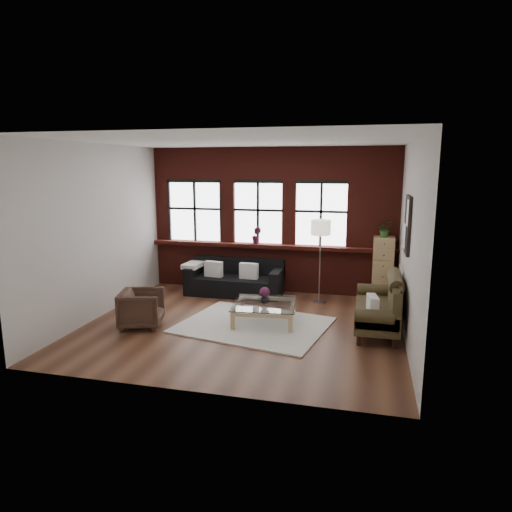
% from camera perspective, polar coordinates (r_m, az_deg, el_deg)
% --- Properties ---
extents(floor, '(5.50, 5.50, 0.00)m').
position_cam_1_polar(floor, '(8.23, -1.69, -8.64)').
color(floor, '#4C2A1C').
rests_on(floor, ground).
extents(ceiling, '(5.50, 5.50, 0.00)m').
position_cam_1_polar(ceiling, '(7.75, -1.83, 14.21)').
color(ceiling, white).
rests_on(ceiling, ground).
extents(wall_back, '(5.50, 0.00, 5.50)m').
position_cam_1_polar(wall_back, '(10.24, 1.99, 4.50)').
color(wall_back, beige).
rests_on(wall_back, ground).
extents(wall_front, '(5.50, 0.00, 5.50)m').
position_cam_1_polar(wall_front, '(5.50, -8.71, -1.42)').
color(wall_front, beige).
rests_on(wall_front, ground).
extents(wall_left, '(0.00, 5.00, 5.00)m').
position_cam_1_polar(wall_left, '(8.96, -18.99, 2.94)').
color(wall_left, beige).
rests_on(wall_left, ground).
extents(wall_right, '(0.00, 5.00, 5.00)m').
position_cam_1_polar(wall_right, '(7.58, 18.71, 1.56)').
color(wall_right, beige).
rests_on(wall_right, ground).
extents(brick_backwall, '(5.50, 0.12, 3.20)m').
position_cam_1_polar(brick_backwall, '(10.18, 1.92, 4.46)').
color(brick_backwall, '#581B14').
rests_on(brick_backwall, floor).
extents(sill_ledge, '(5.50, 0.30, 0.08)m').
position_cam_1_polar(sill_ledge, '(10.17, 1.79, 1.27)').
color(sill_ledge, '#581B14').
rests_on(sill_ledge, brick_backwall).
extents(window_left, '(1.38, 0.10, 1.50)m').
position_cam_1_polar(window_left, '(10.69, -7.60, 5.50)').
color(window_left, black).
rests_on(window_left, brick_backwall).
extents(window_mid, '(1.38, 0.10, 1.50)m').
position_cam_1_polar(window_mid, '(10.24, 0.28, 5.35)').
color(window_mid, black).
rests_on(window_mid, brick_backwall).
extents(window_right, '(1.38, 0.10, 1.50)m').
position_cam_1_polar(window_right, '(10.01, 8.13, 5.10)').
color(window_right, black).
rests_on(window_right, brick_backwall).
extents(wall_poster, '(0.05, 0.74, 0.94)m').
position_cam_1_polar(wall_poster, '(7.84, 18.43, 3.73)').
color(wall_poster, black).
rests_on(wall_poster, wall_right).
extents(shag_rug, '(2.83, 2.41, 0.03)m').
position_cam_1_polar(shag_rug, '(8.20, -0.29, -8.61)').
color(shag_rug, beige).
rests_on(shag_rug, floor).
extents(dark_sofa, '(2.10, 0.85, 0.76)m').
position_cam_1_polar(dark_sofa, '(10.05, -2.68, -2.70)').
color(dark_sofa, black).
rests_on(dark_sofa, floor).
extents(pillow_a, '(0.42, 0.19, 0.34)m').
position_cam_1_polar(pillow_a, '(10.05, -5.32, -1.63)').
color(pillow_a, silver).
rests_on(pillow_a, dark_sofa).
extents(pillow_b, '(0.41, 0.16, 0.34)m').
position_cam_1_polar(pillow_b, '(9.82, -0.90, -1.88)').
color(pillow_b, silver).
rests_on(pillow_b, dark_sofa).
extents(vintage_settee, '(0.80, 1.80, 0.96)m').
position_cam_1_polar(vintage_settee, '(8.12, 14.86, -5.73)').
color(vintage_settee, '#3A301B').
rests_on(vintage_settee, floor).
extents(pillow_settee, '(0.20, 0.40, 0.34)m').
position_cam_1_polar(pillow_settee, '(7.56, 14.35, -6.09)').
color(pillow_settee, silver).
rests_on(pillow_settee, vintage_settee).
extents(armchair, '(0.88, 0.87, 0.66)m').
position_cam_1_polar(armchair, '(8.32, -14.12, -6.37)').
color(armchair, '#3A261D').
rests_on(armchair, floor).
extents(coffee_table, '(1.23, 1.23, 0.38)m').
position_cam_1_polar(coffee_table, '(8.32, 1.09, -7.13)').
color(coffee_table, tan).
rests_on(coffee_table, shag_rug).
extents(vase, '(0.16, 0.16, 0.16)m').
position_cam_1_polar(vase, '(8.24, 1.10, -5.36)').
color(vase, '#B2B2B2').
rests_on(vase, coffee_table).
extents(flowers, '(0.19, 0.19, 0.19)m').
position_cam_1_polar(flowers, '(8.20, 1.10, -4.57)').
color(flowers, '#541C3B').
rests_on(flowers, vase).
extents(drawer_chest, '(0.42, 0.42, 1.36)m').
position_cam_1_polar(drawer_chest, '(9.86, 15.55, -1.60)').
color(drawer_chest, tan).
rests_on(drawer_chest, floor).
extents(potted_plant_top, '(0.38, 0.36, 0.34)m').
position_cam_1_polar(potted_plant_top, '(9.71, 15.81, 3.28)').
color(potted_plant_top, '#2D5923').
rests_on(potted_plant_top, drawer_chest).
extents(floor_lamp, '(0.40, 0.40, 1.87)m').
position_cam_1_polar(floor_lamp, '(9.43, 8.00, -0.27)').
color(floor_lamp, '#A5A5A8').
rests_on(floor_lamp, floor).
extents(sill_plant, '(0.22, 0.19, 0.38)m').
position_cam_1_polar(sill_plant, '(10.18, 0.07, 2.60)').
color(sill_plant, '#541C3B').
rests_on(sill_plant, sill_ledge).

